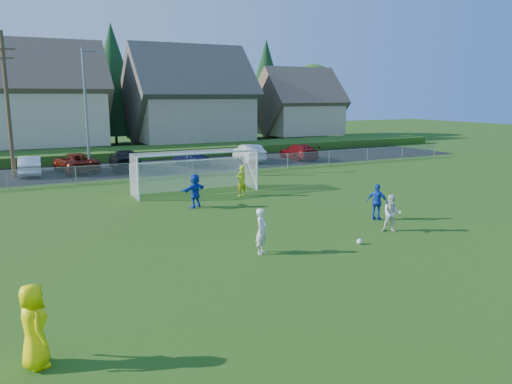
{
  "coord_description": "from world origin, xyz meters",
  "views": [
    {
      "loc": [
        -10.14,
        -11.8,
        5.75
      ],
      "look_at": [
        0.0,
        8.0,
        1.4
      ],
      "focal_mm": 35.0,
      "sensor_mm": 36.0,
      "label": 1
    }
  ],
  "objects_px": {
    "player_white_a": "(262,231)",
    "goalkeeper": "(242,181)",
    "referee": "(34,326)",
    "car_b": "(30,166)",
    "player_blue_b": "(195,191)",
    "car_d": "(125,160)",
    "car_f": "(249,153)",
    "player_blue_a": "(377,202)",
    "soccer_goal": "(194,165)",
    "soccer_ball": "(360,241)",
    "car_e": "(191,158)",
    "player_white_b": "(392,213)",
    "car_c": "(76,163)",
    "car_g": "(299,152)"
  },
  "relations": [
    {
      "from": "soccer_ball",
      "to": "goalkeeper",
      "type": "relative_size",
      "value": 0.12
    },
    {
      "from": "player_blue_a",
      "to": "car_f",
      "type": "bearing_deg",
      "value": -41.69
    },
    {
      "from": "player_white_a",
      "to": "player_white_b",
      "type": "distance_m",
      "value": 6.3
    },
    {
      "from": "player_white_b",
      "to": "soccer_goal",
      "type": "bearing_deg",
      "value": 145.17
    },
    {
      "from": "player_blue_b",
      "to": "goalkeeper",
      "type": "bearing_deg",
      "value": 179.02
    },
    {
      "from": "player_white_a",
      "to": "goalkeeper",
      "type": "bearing_deg",
      "value": 23.58
    },
    {
      "from": "player_blue_a",
      "to": "car_d",
      "type": "height_order",
      "value": "player_blue_a"
    },
    {
      "from": "soccer_ball",
      "to": "referee",
      "type": "relative_size",
      "value": 0.12
    },
    {
      "from": "player_white_a",
      "to": "car_d",
      "type": "xyz_separation_m",
      "value": [
        0.26,
        23.41,
        -0.08
      ]
    },
    {
      "from": "car_f",
      "to": "soccer_goal",
      "type": "height_order",
      "value": "soccer_goal"
    },
    {
      "from": "goalkeeper",
      "to": "soccer_goal",
      "type": "bearing_deg",
      "value": -67.32
    },
    {
      "from": "player_blue_b",
      "to": "car_e",
      "type": "height_order",
      "value": "player_blue_b"
    },
    {
      "from": "car_b",
      "to": "car_f",
      "type": "bearing_deg",
      "value": -177.55
    },
    {
      "from": "car_f",
      "to": "car_g",
      "type": "height_order",
      "value": "car_f"
    },
    {
      "from": "car_e",
      "to": "soccer_ball",
      "type": "bearing_deg",
      "value": 78.51
    },
    {
      "from": "player_blue_a",
      "to": "car_c",
      "type": "height_order",
      "value": "player_blue_a"
    },
    {
      "from": "car_c",
      "to": "car_e",
      "type": "distance_m",
      "value": 8.9
    },
    {
      "from": "player_white_a",
      "to": "goalkeeper",
      "type": "relative_size",
      "value": 0.95
    },
    {
      "from": "referee",
      "to": "player_blue_b",
      "type": "bearing_deg",
      "value": -44.08
    },
    {
      "from": "player_white_b",
      "to": "goalkeeper",
      "type": "relative_size",
      "value": 0.89
    },
    {
      "from": "referee",
      "to": "car_f",
      "type": "xyz_separation_m",
      "value": [
        18.95,
        28.03,
        -0.18
      ]
    },
    {
      "from": "soccer_ball",
      "to": "player_blue_b",
      "type": "distance_m",
      "value": 9.73
    },
    {
      "from": "referee",
      "to": "car_b",
      "type": "distance_m",
      "value": 28.49
    },
    {
      "from": "car_d",
      "to": "car_e",
      "type": "relative_size",
      "value": 1.29
    },
    {
      "from": "player_blue_a",
      "to": "goalkeeper",
      "type": "bearing_deg",
      "value": -9.18
    },
    {
      "from": "car_c",
      "to": "car_g",
      "type": "relative_size",
      "value": 1.09
    },
    {
      "from": "player_white_a",
      "to": "car_g",
      "type": "relative_size",
      "value": 0.35
    },
    {
      "from": "player_white_a",
      "to": "soccer_goal",
      "type": "bearing_deg",
      "value": 36.19
    },
    {
      "from": "car_e",
      "to": "car_g",
      "type": "xyz_separation_m",
      "value": [
        10.14,
        -0.41,
        0.0
      ]
    },
    {
      "from": "referee",
      "to": "car_b",
      "type": "height_order",
      "value": "referee"
    },
    {
      "from": "soccer_ball",
      "to": "player_blue_a",
      "type": "bearing_deg",
      "value": 40.74
    },
    {
      "from": "player_white_a",
      "to": "car_f",
      "type": "bearing_deg",
      "value": 19.84
    },
    {
      "from": "car_b",
      "to": "car_d",
      "type": "bearing_deg",
      "value": -179.07
    },
    {
      "from": "referee",
      "to": "player_blue_b",
      "type": "xyz_separation_m",
      "value": [
        8.42,
        13.03,
        -0.05
      ]
    },
    {
      "from": "soccer_goal",
      "to": "referee",
      "type": "bearing_deg",
      "value": -120.17
    },
    {
      "from": "player_blue_a",
      "to": "car_d",
      "type": "relative_size",
      "value": 0.32
    },
    {
      "from": "player_blue_b",
      "to": "car_d",
      "type": "relative_size",
      "value": 0.34
    },
    {
      "from": "goalkeeper",
      "to": "soccer_goal",
      "type": "relative_size",
      "value": 0.24
    },
    {
      "from": "player_white_a",
      "to": "player_blue_b",
      "type": "height_order",
      "value": "player_blue_b"
    },
    {
      "from": "goalkeeper",
      "to": "soccer_goal",
      "type": "xyz_separation_m",
      "value": [
        -1.99,
        2.35,
        0.73
      ]
    },
    {
      "from": "player_white_a",
      "to": "car_f",
      "type": "relative_size",
      "value": 0.37
    },
    {
      "from": "car_b",
      "to": "car_d",
      "type": "xyz_separation_m",
      "value": [
        6.75,
        -0.34,
        0.06
      ]
    },
    {
      "from": "car_b",
      "to": "car_c",
      "type": "xyz_separation_m",
      "value": [
        3.15,
        0.07,
        0.03
      ]
    },
    {
      "from": "referee",
      "to": "player_white_b",
      "type": "bearing_deg",
      "value": -82.55
    },
    {
      "from": "soccer_ball",
      "to": "car_b",
      "type": "relative_size",
      "value": 0.05
    },
    {
      "from": "goalkeeper",
      "to": "player_white_a",
      "type": "bearing_deg",
      "value": 50.98
    },
    {
      "from": "player_blue_b",
      "to": "player_blue_a",
      "type": "bearing_deg",
      "value": 110.63
    },
    {
      "from": "soccer_ball",
      "to": "car_g",
      "type": "xyz_separation_m",
      "value": [
        11.73,
        23.33,
        0.59
      ]
    },
    {
      "from": "player_blue_b",
      "to": "car_e",
      "type": "bearing_deg",
      "value": -134.8
    },
    {
      "from": "goalkeeper",
      "to": "car_d",
      "type": "distance_m",
      "value": 13.98
    }
  ]
}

